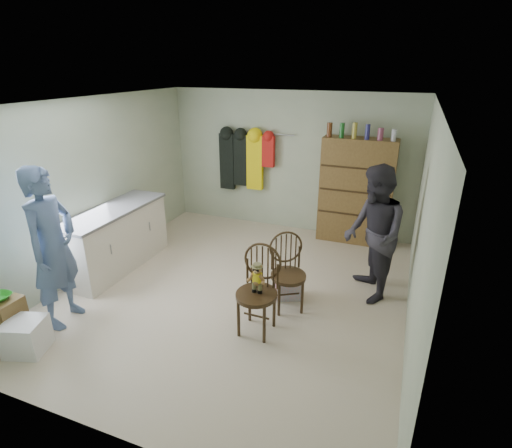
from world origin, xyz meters
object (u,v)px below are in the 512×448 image
at_px(counter, 115,238).
at_px(chair_far, 287,269).
at_px(dresser, 356,191).
at_px(chair_front, 258,285).

xyz_separation_m(counter, chair_far, (2.73, -0.09, 0.06)).
xyz_separation_m(counter, dresser, (3.20, 2.30, 0.44)).
distance_m(chair_front, dresser, 3.06).
bearing_deg(chair_far, counter, 147.50).
bearing_deg(counter, chair_front, -14.75).
relative_size(counter, chair_far, 1.88).
relative_size(chair_front, dresser, 0.51).
bearing_deg(dresser, chair_far, -101.04).
bearing_deg(dresser, counter, -144.31).
bearing_deg(chair_front, chair_far, 75.45).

